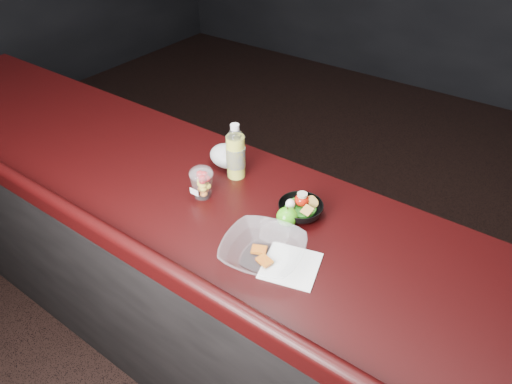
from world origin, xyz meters
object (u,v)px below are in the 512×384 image
lemonade_bottle (236,155)px  snack_bowl (300,209)px  fruit_cup (202,182)px  green_apple (287,217)px  takeout_bowl (263,251)px

lemonade_bottle → snack_bowl: 0.33m
fruit_cup → lemonade_bottle: bearing=83.4°
green_apple → fruit_cup: bearing=-172.5°
snack_bowl → takeout_bowl: size_ratio=0.66×
fruit_cup → green_apple: (0.32, 0.04, -0.03)m
fruit_cup → snack_bowl: 0.35m
fruit_cup → takeout_bowl: bearing=-20.3°
fruit_cup → takeout_bowl: size_ratio=0.41×
lemonade_bottle → fruit_cup: (-0.02, -0.17, -0.03)m
snack_bowl → fruit_cup: bearing=-162.1°
fruit_cup → snack_bowl: size_ratio=0.61×
green_apple → snack_bowl: 0.07m
lemonade_bottle → fruit_cup: size_ratio=1.81×
green_apple → takeout_bowl: (0.03, -0.17, -0.00)m
snack_bowl → green_apple: bearing=-99.2°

